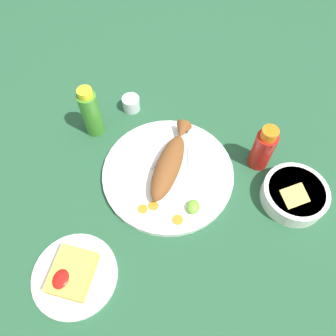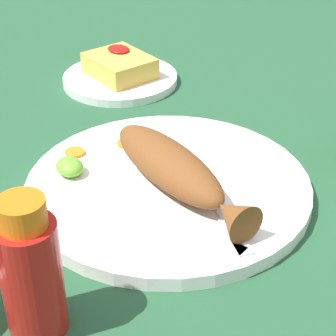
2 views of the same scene
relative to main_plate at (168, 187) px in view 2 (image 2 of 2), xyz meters
The scene contains 12 objects.
ground_plane 0.01m from the main_plate, ahead, with size 4.00×4.00×0.00m, color #235133.
main_plate is the anchor object (origin of this frame).
fried_fish 0.04m from the main_plate, behind, with size 0.26×0.08×0.05m.
fork_near 0.10m from the main_plate, behind, with size 0.18×0.08×0.00m.
fork_far 0.10m from the main_plate, 153.86° to the left, with size 0.18×0.06×0.00m.
carrot_slice_near 0.13m from the main_plate, 16.13° to the right, with size 0.03×0.03×0.00m, color orange.
carrot_slice_mid 0.11m from the main_plate, ahead, with size 0.03×0.03×0.00m, color orange.
carrot_slice_far 0.15m from the main_plate, 23.70° to the left, with size 0.03×0.03×0.00m, color orange.
lime_wedge_main 0.13m from the main_plate, 44.25° to the left, with size 0.04×0.03×0.02m, color #6BB233.
hot_sauce_bottle_red 0.27m from the main_plate, 113.22° to the left, with size 0.06×0.06×0.15m.
side_plate_fries 0.36m from the main_plate, 24.36° to the right, with size 0.20×0.20×0.01m, color white.
fries_pile 0.36m from the main_plate, 24.38° to the right, with size 0.11×0.09×0.04m.
Camera 2 is at (-0.51, 0.40, 0.45)m, focal length 65.00 mm.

